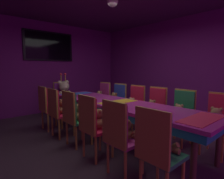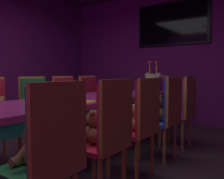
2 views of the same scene
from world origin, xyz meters
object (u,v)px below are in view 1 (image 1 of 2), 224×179
at_px(teddy_right_0, 216,119).
at_px(chair_right_3, 135,102).
at_px(teddy_left_2, 99,120).
at_px(teddy_right_2, 152,108).
at_px(king_teddy_bear, 64,92).
at_px(chair_left_2, 91,121).
at_px(teddy_right_3, 131,104).
at_px(chair_right_4, 118,99).
at_px(chair_left_0, 156,146).
at_px(chair_right_5, 103,96).
at_px(banquet_table, 118,106).
at_px(teddy_left_4, 64,107).
at_px(chair_left_5, 46,104).
at_px(chair_left_1, 118,132).
at_px(pendant_light, 112,1).
at_px(chair_right_0, 219,117).
at_px(teddy_right_5, 99,97).
at_px(teddy_right_4, 114,100).
at_px(throne_chair, 62,96).
at_px(chair_right_1, 182,111).
at_px(chair_left_4, 57,108).
at_px(teddy_left_0, 164,142).
at_px(chair_right_2, 156,106).
at_px(teddy_right_1, 178,113).
at_px(wall_tv, 49,46).
at_px(teddy_left_1, 126,131).
at_px(teddy_left_3, 80,113).
at_px(chair_left_3, 73,113).

distance_m(teddy_right_0, chair_right_3, 1.76).
bearing_deg(teddy_left_2, teddy_right_2, 0.99).
height_order(teddy_right_2, king_teddy_bear, king_teddy_bear).
height_order(chair_left_2, teddy_right_3, chair_left_2).
xyz_separation_m(chair_right_4, king_teddy_bear, (-0.83, 1.31, 0.11)).
bearing_deg(chair_right_4, chair_left_0, 54.38).
relative_size(teddy_right_3, chair_right_5, 0.28).
xyz_separation_m(banquet_table, teddy_left_4, (-0.68, 0.89, -0.07)).
distance_m(chair_left_2, chair_left_5, 1.75).
relative_size(chair_left_1, pendant_light, 4.92).
distance_m(chair_right_0, teddy_right_3, 1.77).
xyz_separation_m(chair_left_5, teddy_right_5, (1.50, 0.03, -0.01)).
bearing_deg(banquet_table, chair_left_5, 119.06).
height_order(teddy_right_4, teddy_right_5, teddy_right_4).
bearing_deg(banquet_table, teddy_right_0, -64.93).
distance_m(teddy_left_2, throne_chair, 2.74).
distance_m(teddy_right_4, throne_chair, 1.63).
bearing_deg(chair_right_1, chair_left_2, -18.54).
distance_m(chair_right_1, king_teddy_bear, 3.16).
bearing_deg(chair_left_4, teddy_left_4, 0.00).
distance_m(teddy_left_0, teddy_left_2, 1.14).
bearing_deg(throne_chair, teddy_left_4, -24.85).
xyz_separation_m(teddy_left_2, chair_right_4, (1.52, 1.18, 0.01)).
relative_size(chair_left_1, chair_right_3, 1.00).
height_order(banquet_table, chair_right_2, chair_right_2).
distance_m(teddy_left_4, teddy_right_1, 2.22).
bearing_deg(teddy_right_4, chair_left_1, 49.36).
relative_size(chair_right_0, wall_tv, 0.64).
distance_m(teddy_left_2, teddy_right_5, 2.25).
height_order(teddy_right_2, chair_right_3, chair_right_3).
bearing_deg(chair_right_3, chair_right_2, 90.87).
xyz_separation_m(chair_left_4, king_teddy_bear, (0.82, 1.30, 0.11)).
relative_size(teddy_left_1, chair_right_0, 0.30).
relative_size(banquet_table, teddy_left_3, 12.05).
bearing_deg(teddy_left_1, chair_left_3, 95.35).
bearing_deg(teddy_right_5, teddy_left_2, 52.57).
bearing_deg(teddy_right_2, teddy_left_0, 40.44).
bearing_deg(chair_right_1, teddy_left_1, 1.28).
distance_m(chair_left_0, teddy_left_1, 0.57).
height_order(chair_right_3, chair_right_5, same).
bearing_deg(teddy_right_3, chair_left_0, 48.80).
distance_m(teddy_right_3, teddy_right_4, 0.60).
bearing_deg(chair_right_3, teddy_left_2, 21.08).
bearing_deg(teddy_right_1, chair_left_5, -56.96).
distance_m(banquet_table, chair_right_3, 0.87).
bearing_deg(teddy_left_3, chair_right_1, -37.76).
bearing_deg(chair_right_0, chair_right_2, -89.63).
relative_size(banquet_table, chair_right_3, 3.68).
height_order(chair_left_0, teddy_left_1, chair_left_0).
bearing_deg(teddy_left_4, teddy_right_5, 23.72).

